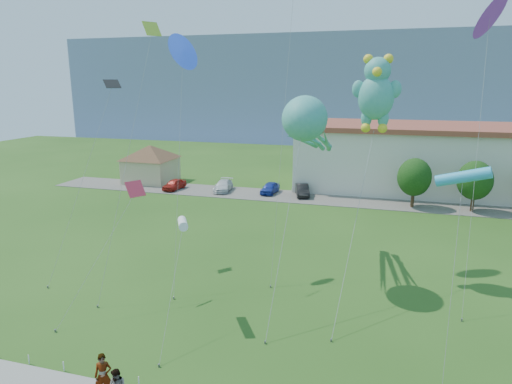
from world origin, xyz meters
The scene contains 20 objects.
ground centered at (0.00, 0.00, 0.00)m, with size 160.00×160.00×0.00m, color #264D15.
parking_strip centered at (0.00, 35.00, 0.03)m, with size 70.00×6.00×0.06m, color #59544C.
hill_ridge centered at (0.00, 120.00, 12.50)m, with size 160.00×50.00×25.00m, color slate.
pavilion centered at (-24.00, 38.00, 3.02)m, with size 9.20×9.20×5.00m.
tree_near centered at (10.00, 34.00, 3.39)m, with size 3.60×3.60×5.47m.
tree_mid centered at (16.00, 34.00, 3.39)m, with size 3.60×3.60×5.47m.
pedestrian_left centered at (-4.01, -2.40, 1.10)m, with size 0.73×0.48×2.00m, color gray.
parked_car_red centered at (-18.74, 34.35, 0.72)m, with size 1.57×3.89×1.33m, color #A81D14.
parked_car_white centered at (-12.49, 35.37, 0.72)m, with size 1.85×4.55×1.32m, color silver.
parked_car_blue centered at (-6.54, 35.82, 0.73)m, with size 1.58×3.92×1.34m, color #1B3299.
parked_car_black centered at (-2.52, 35.69, 0.75)m, with size 1.46×4.20×1.38m, color black.
octopus_kite centered at (1.84, 13.14, 10.44)m, with size 2.92×14.73×12.55m.
teddy_bear_kite centered at (6.09, 14.81, 12.74)m, with size 3.18×11.09×15.13m.
small_kite_blue centered at (-6.96, 13.01, 15.09)m, with size 2.64×7.00×16.11m.
small_kite_pink centered at (-8.04, 6.79, 6.22)m, with size 2.65×6.55×7.32m.
small_kite_cyan centered at (10.21, 3.62, 9.36)m, with size 0.59×3.59×9.87m.
small_kite_yellow centered at (-8.41, 10.33, 14.41)m, with size 1.69×7.39×17.18m.
small_kite_purple centered at (12.85, 17.30, 17.09)m, with size 2.05×9.21×18.22m.
small_kite_white centered at (-3.72, 5.26, 5.60)m, with size 1.20×6.23×6.07m.
small_kite_black centered at (-12.86, 12.11, 11.57)m, with size 2.10×7.71×13.67m.
Camera 1 is at (7.08, -17.02, 13.32)m, focal length 32.00 mm.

